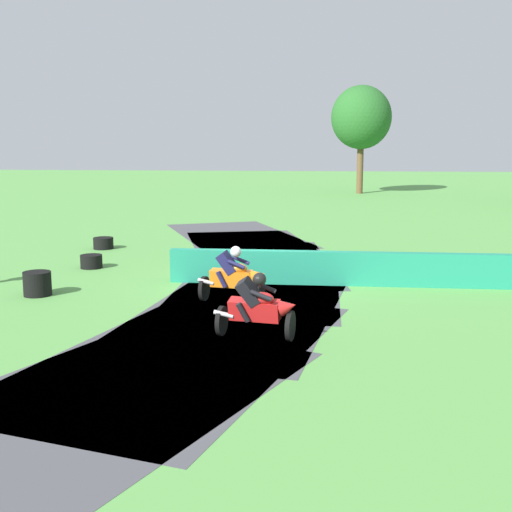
{
  "coord_description": "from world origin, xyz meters",
  "views": [
    {
      "loc": [
        1.41,
        -17.99,
        3.92
      ],
      "look_at": [
        -0.04,
        -0.88,
        0.9
      ],
      "focal_mm": 48.0,
      "sensor_mm": 36.0,
      "label": 1
    }
  ],
  "objects": [
    {
      "name": "tire_stack_mid_b",
      "position": [
        -5.23,
        1.72,
        0.2
      ],
      "size": [
        0.65,
        0.65,
        0.4
      ],
      "color": "black",
      "rests_on": "ground"
    },
    {
      "name": "tree_far_left",
      "position": [
        4.56,
        29.76,
        5.14
      ],
      "size": [
        4.09,
        4.09,
        7.32
      ],
      "color": "brown",
      "rests_on": "ground"
    },
    {
      "name": "motorcycle_chase_orange",
      "position": [
        -0.44,
        -2.29,
        0.66
      ],
      "size": [
        1.71,
        0.94,
        1.42
      ],
      "color": "black",
      "rests_on": "ground"
    },
    {
      "name": "motorcycle_lead_red",
      "position": [
        0.36,
        -5.16,
        0.65
      ],
      "size": [
        1.71,
        0.98,
        1.43
      ],
      "color": "black",
      "rests_on": "ground"
    },
    {
      "name": "tire_stack_far",
      "position": [
        -5.95,
        5.23,
        0.2
      ],
      "size": [
        0.7,
        0.7,
        0.4
      ],
      "color": "black",
      "rests_on": "ground"
    },
    {
      "name": "safety_barrier",
      "position": [
        5.29,
        -0.09,
        0.45
      ],
      "size": [
        15.46,
        0.57,
        0.9
      ],
      "primitive_type": "cube",
      "rotation": [
        0.0,
        0.0,
        -1.59
      ],
      "color": "#1E8466",
      "rests_on": "ground"
    },
    {
      "name": "tire_stack_mid_a",
      "position": [
        -5.41,
        -1.9,
        0.3
      ],
      "size": [
        0.69,
        0.69,
        0.6
      ],
      "color": "black",
      "rests_on": "ground"
    },
    {
      "name": "track_asphalt",
      "position": [
        -0.81,
        0.01,
        0.0
      ],
      "size": [
        7.98,
        26.95,
        0.01
      ],
      "color": "#47474C",
      "rests_on": "ground"
    },
    {
      "name": "ground_plane",
      "position": [
        0.0,
        0.0,
        0.0
      ],
      "size": [
        120.0,
        120.0,
        0.0
      ],
      "primitive_type": "plane",
      "color": "#569947"
    }
  ]
}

